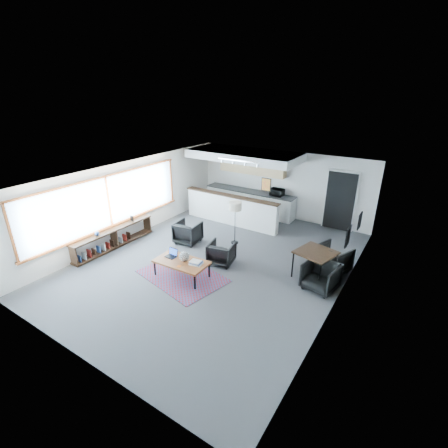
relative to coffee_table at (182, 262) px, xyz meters
The scene contains 21 objects.
room 1.51m from the coffee_table, 74.06° to the left, with size 7.02×9.02×2.62m.
window 3.30m from the coffee_table, behind, with size 0.10×5.95×1.66m.
console 2.97m from the coffee_table, behind, with size 0.35×3.00×0.80m.
kitchenette 5.06m from the coffee_table, 99.94° to the left, with size 4.20×1.96×2.60m.
doorway 6.23m from the coffee_table, 64.80° to the left, with size 1.10×0.12×2.15m.
track_light 3.99m from the coffee_table, 94.22° to the left, with size 1.60×0.07×0.15m.
wall_art_lower 4.27m from the coffee_table, 22.66° to the left, with size 0.03×0.38×0.48m.
wall_art_upper 4.90m from the coffee_table, 37.20° to the left, with size 0.03×0.34×0.44m.
kilim_rug 0.43m from the coffee_table, 45.00° to the left, with size 2.58×2.01×0.01m.
coffee_table is the anchor object (origin of this frame).
laptop 0.42m from the coffee_table, 168.77° to the left, with size 0.31×0.26×0.22m.
ceramic_pot 0.19m from the coffee_table, 40.74° to the left, with size 0.27×0.27×0.27m.
book_stack 0.44m from the coffee_table, 11.10° to the left, with size 0.36×0.31×0.10m.
coaster 0.28m from the coffee_table, 63.44° to the right, with size 0.13×0.13×0.01m.
armchair_left 2.13m from the coffee_table, 124.21° to the left, with size 0.77×0.72×0.79m, color black.
armchair_right 1.31m from the coffee_table, 67.38° to the left, with size 0.70×0.66×0.72m, color black.
floor_lamp 2.69m from the coffee_table, 87.11° to the left, with size 0.51×0.51×1.43m.
dining_table 3.59m from the coffee_table, 32.23° to the left, with size 1.12×1.12×0.78m.
dining_chair_near 3.64m from the coffee_table, 23.49° to the left, with size 0.67×0.62×0.69m, color black.
dining_chair_far 4.15m from the coffee_table, 36.41° to the left, with size 0.71×0.67×0.73m, color black.
microwave 5.39m from the coffee_table, 86.45° to the left, with size 0.50×0.28×0.34m, color black.
Camera 1 is at (4.77, -6.98, 4.77)m, focal length 26.00 mm.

